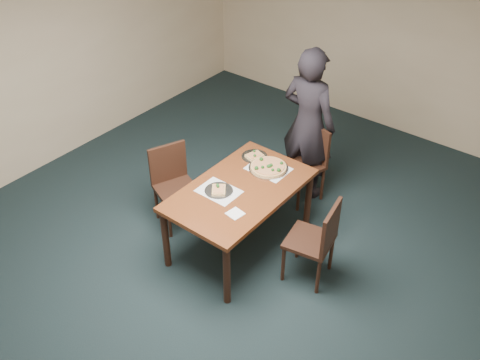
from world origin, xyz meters
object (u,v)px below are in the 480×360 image
Objects in this scene: chair_right at (318,238)px; pizza_pan at (268,167)px; chair_left at (173,181)px; diner at (308,124)px; chair_far at (307,159)px; slice_plate_near at (219,190)px; dining_table at (240,196)px; slice_plate_far at (255,156)px.

pizza_pan is at bearing -123.54° from chair_right.
chair_left is 0.50× the size of diner.
chair_far reaches higher than pizza_pan.
slice_plate_near is (-0.13, -1.41, -0.14)m from diner.
diner reaches higher than dining_table.
pizza_pan reaches higher than slice_plate_near.
slice_plate_near is at bearing -82.94° from slice_plate_far.
diner reaches higher than chair_right.
chair_right is at bearing -22.38° from slice_plate_far.
chair_far is 1.37m from slice_plate_near.
chair_right is at bearing 127.67° from diner.
chair_left is 0.92m from slice_plate_far.
pizza_pan is (0.03, 0.44, 0.12)m from dining_table.
slice_plate_far is at bearing 160.17° from pizza_pan.
slice_plate_far reaches higher than dining_table.
chair_left is 3.25× the size of slice_plate_far.
chair_far is 1.00× the size of chair_left.
diner is at bearing 149.28° from chair_far.
slice_plate_near is (-0.16, -0.61, -0.01)m from pizza_pan.
chair_far reaches higher than dining_table.
chair_right is 0.95m from pizza_pan.
chair_right is 1.50m from diner.
chair_left is 1.05m from pizza_pan.
dining_table is 5.36× the size of slice_plate_near.
chair_right is at bearing -36.55° from chair_far.
dining_table is 0.46m from pizza_pan.
chair_right is 1.20m from slice_plate_far.
slice_plate_far is (-0.25, 0.09, -0.01)m from pizza_pan.
slice_plate_near is (-1.00, -0.25, 0.25)m from chair_right.
chair_far is 0.74m from slice_plate_far.
chair_right is 1.06m from slice_plate_near.
pizza_pan is at bearing -76.35° from chair_far.
chair_left reaches higher than dining_table.
pizza_pan is (-0.04, -0.72, 0.26)m from chair_far.
pizza_pan is at bearing -35.49° from chair_left.
chair_far is (0.07, 1.16, -0.14)m from dining_table.
chair_right is (0.80, -1.08, 0.00)m from chair_far.
chair_left is 1.71m from chair_right.
chair_left is at bearing 174.82° from slice_plate_near.
slice_plate_near is at bearing 85.63° from diner.
chair_left reaches higher than pizza_pan.
dining_table is 5.36× the size of slice_plate_far.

